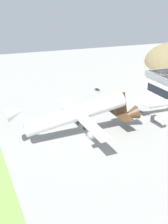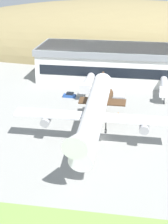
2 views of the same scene
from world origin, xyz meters
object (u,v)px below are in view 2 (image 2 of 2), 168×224
at_px(terminal_building, 159,63).
at_px(fuel_truck, 115,97).
at_px(jetway_0, 87,83).
at_px(traffic_cone_0, 118,113).
at_px(jetway_1, 164,87).
at_px(cargo_airplane, 94,114).
at_px(service_car_1, 70,95).

relative_size(terminal_building, fuel_truck, 13.09).
bearing_deg(terminal_building, jetway_0, -140.85).
xyz_separation_m(terminal_building, traffic_cone_0, (-11.74, -34.03, -6.81)).
distance_m(terminal_building, traffic_cone_0, 36.64).
relative_size(jetway_1, traffic_cone_0, 25.18).
bearing_deg(jetway_0, terminal_building, 39.15).
relative_size(cargo_airplane, service_car_1, 11.33).
distance_m(jetway_0, traffic_cone_0, 19.34).
distance_m(cargo_airplane, service_car_1, 35.50).
xyz_separation_m(jetway_1, traffic_cone_0, (-13.40, -15.38, -3.71)).
xyz_separation_m(fuel_truck, traffic_cone_0, (2.04, -10.16, -1.20)).
height_order(jetway_0, fuel_truck, jetway_0).
bearing_deg(fuel_truck, service_car_1, 174.21).
height_order(cargo_airplane, service_car_1, cargo_airplane).
bearing_deg(terminal_building, fuel_truck, -120.00).
bearing_deg(jetway_0, service_car_1, -148.03).
xyz_separation_m(terminal_building, jetway_1, (1.66, -18.64, -3.10)).
relative_size(service_car_1, traffic_cone_0, 7.19).
height_order(jetway_0, traffic_cone_0, jetway_0).
bearing_deg(jetway_0, cargo_airplane, -78.21).
relative_size(jetway_1, cargo_airplane, 0.31).
distance_m(jetway_0, jetway_1, 25.03).
relative_size(jetway_0, jetway_1, 1.05).
relative_size(jetway_0, service_car_1, 3.68).
bearing_deg(cargo_airplane, traffic_cone_0, 78.52).
distance_m(jetway_1, fuel_truck, 16.49).
bearing_deg(cargo_airplane, fuel_truck, 86.00).
bearing_deg(jetway_1, traffic_cone_0, -131.06).
xyz_separation_m(terminal_building, cargo_airplane, (-15.93, -54.67, 0.86)).
xyz_separation_m(jetway_1, service_car_1, (-30.35, -3.71, -3.29)).
height_order(fuel_truck, traffic_cone_0, fuel_truck).
distance_m(fuel_truck, traffic_cone_0, 10.43).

